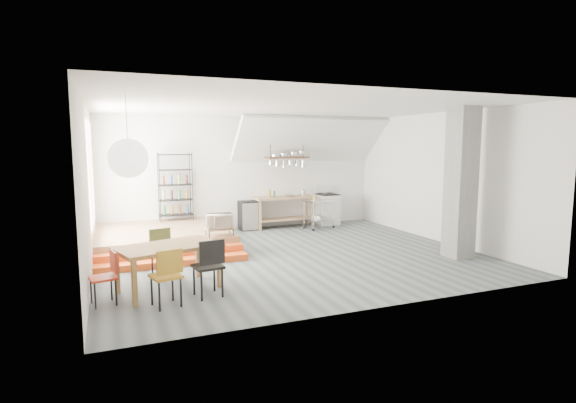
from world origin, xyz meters
name	(u,v)px	position (x,y,z in m)	size (l,w,h in m)	color
floor	(290,255)	(0.00, 0.00, 0.00)	(8.00, 8.00, 0.00)	#4B5457
wall_back	(244,173)	(0.00, 3.50, 1.60)	(8.00, 0.04, 3.20)	silver
wall_left	(88,189)	(-4.00, 0.00, 1.60)	(0.04, 7.00, 3.20)	silver
wall_right	(439,177)	(4.00, 0.00, 1.60)	(0.04, 7.00, 3.20)	silver
ceiling	(290,107)	(0.00, 0.00, 3.20)	(8.00, 7.00, 0.02)	white
slope_ceiling	(310,140)	(1.80, 2.90, 2.55)	(4.40, 1.80, 0.15)	white
window_pane	(91,173)	(-3.98, 1.50, 1.80)	(0.02, 2.50, 2.20)	white
platform	(163,237)	(-2.50, 2.00, 0.20)	(3.00, 3.00, 0.40)	olive
step_lower	(174,262)	(-2.50, 0.05, 0.07)	(3.00, 0.35, 0.13)	#E8551B
step_upper	(172,255)	(-2.50, 0.40, 0.13)	(3.00, 0.35, 0.27)	#E8551B
concrete_column	(461,183)	(3.30, -1.50, 1.60)	(0.50, 0.50, 3.20)	slate
kitchen_counter	(284,206)	(1.10, 3.15, 0.63)	(1.80, 0.60, 0.91)	olive
stove	(327,209)	(2.50, 3.16, 0.48)	(0.60, 0.60, 1.18)	white
pot_rack	(288,160)	(1.13, 2.92, 1.98)	(1.20, 0.50, 1.43)	#3A2217
wire_shelving	(175,186)	(-2.00, 3.20, 1.33)	(0.88, 0.38, 1.80)	black
microwave_shelf	(219,229)	(-1.40, 0.75, 0.55)	(0.60, 0.40, 0.16)	olive
paper_lantern	(128,158)	(-3.35, -1.69, 2.20)	(0.60, 0.60, 0.60)	white
dining_table	(169,250)	(-2.78, -1.51, 0.69)	(1.82, 1.35, 0.77)	olive
chair_mustard	(167,272)	(-2.90, -2.31, 0.54)	(0.50, 0.50, 0.90)	#AD7C1D
chair_black	(209,263)	(-2.23, -2.11, 0.56)	(0.49, 0.49, 0.94)	black
chair_olive	(162,249)	(-2.80, -0.75, 0.54)	(0.49, 0.49, 0.90)	brown
chair_red	(107,273)	(-3.73, -1.81, 0.48)	(0.44, 0.44, 0.81)	red
rolling_cart	(319,210)	(1.96, 2.60, 0.54)	(0.93, 0.68, 0.84)	silver
mini_fridge	(248,215)	(0.00, 3.20, 0.41)	(0.48, 0.48, 0.82)	black
microwave	(219,221)	(-1.40, 0.75, 0.72)	(0.58, 0.39, 0.32)	beige
bowl	(290,196)	(1.24, 3.10, 0.94)	(0.23, 0.23, 0.06)	silver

